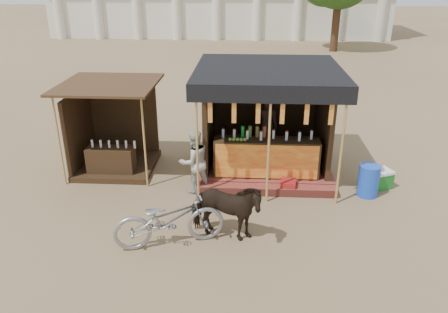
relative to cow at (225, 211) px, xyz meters
The scene contains 9 objects.
ground 0.65m from the cow, 167.39° to the left, with size 120.00×120.00×0.00m, color #846B4C.
main_stall 3.52m from the cow, 75.35° to the left, with size 3.60×3.61×2.78m.
secondary_stall 4.63m from the cow, 135.19° to the left, with size 2.40×2.40×2.38m.
cow is the anchor object (origin of this frame).
motorbike 1.10m from the cow, 166.49° to the right, with size 0.75×2.16×1.13m, color #919199.
bystander 2.19m from the cow, 113.02° to the left, with size 0.76×0.60×1.57m, color #B9B8B2.
blue_barrel 3.88m from the cow, 31.51° to the left, with size 0.49×0.49×0.78m, color blue.
red_crate 2.52m from the cow, 55.03° to the left, with size 0.36×0.36×0.33m, color maroon.
cooler 4.43m from the cow, 33.76° to the left, with size 0.76×0.65×0.46m.
Camera 1 is at (0.53, -7.47, 5.03)m, focal length 35.00 mm.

